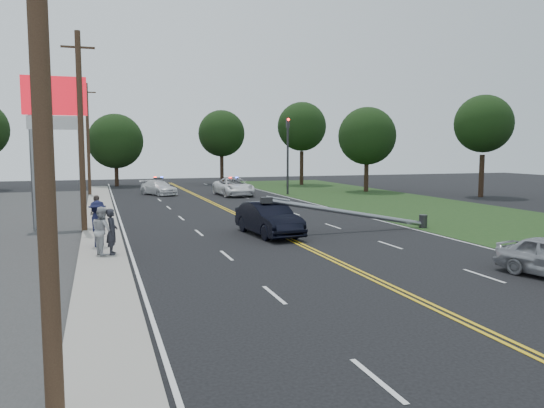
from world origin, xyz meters
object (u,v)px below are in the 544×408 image
object	(u,v)px
pylon_sign	(55,115)
utility_pole_far	(88,139)
bystander_b	(102,231)
utility_pole_near	(41,90)
bystander_d	(96,213)
fallen_streetlight	(358,214)
utility_pole_mid	(81,132)
bystander_c	(98,224)
crashed_sedan	(269,219)
bystander_a	(112,232)
emergency_b	(159,188)
traffic_signal	(288,149)
emergency_a	(233,187)

from	to	relation	value
pylon_sign	utility_pole_far	size ratio (longest dim) A/B	0.80
pylon_sign	bystander_b	size ratio (longest dim) A/B	4.24
utility_pole_near	bystander_d	world-z (taller)	utility_pole_near
fallen_streetlight	bystander_b	distance (m)	12.87
utility_pole_mid	bystander_c	world-z (taller)	utility_pole_mid
utility_pole_mid	bystander_c	xyz separation A→B (m)	(0.66, -4.96, -3.99)
fallen_streetlight	crashed_sedan	distance (m)	4.76
utility_pole_near	bystander_b	xyz separation A→B (m)	(0.83, 13.17, -4.02)
bystander_c	pylon_sign	bearing A→B (deg)	17.91
crashed_sedan	bystander_d	distance (m)	8.66
utility_pole_far	bystander_a	size ratio (longest dim) A/B	5.54
utility_pole_far	bystander_b	size ratio (longest dim) A/B	5.30
emergency_b	bystander_c	distance (m)	26.50
pylon_sign	bystander_a	distance (m)	10.49
fallen_streetlight	utility_pole_near	distance (m)	21.27
emergency_b	bystander_d	bearing A→B (deg)	-127.26
pylon_sign	bystander_a	world-z (taller)	pylon_sign
bystander_c	utility_pole_far	bearing A→B (deg)	3.58
traffic_signal	bystander_a	distance (m)	29.94
fallen_streetlight	utility_pole_far	bearing A→B (deg)	117.24
pylon_sign	traffic_signal	xyz separation A→B (m)	(18.80, 16.00, -1.79)
bystander_a	bystander_c	bearing A→B (deg)	20.46
fallen_streetlight	utility_pole_mid	bearing A→B (deg)	163.36
bystander_c	crashed_sedan	bearing A→B (deg)	-79.35
emergency_b	bystander_a	size ratio (longest dim) A/B	2.51
utility_pole_far	bystander_b	distance (m)	29.12
pylon_sign	fallen_streetlight	world-z (taller)	pylon_sign
traffic_signal	utility_pole_far	distance (m)	17.97
pylon_sign	crashed_sedan	distance (m)	12.60
traffic_signal	utility_pole_near	distance (m)	41.84
emergency_b	bystander_d	distance (m)	22.21
utility_pole_mid	bystander_d	world-z (taller)	utility_pole_mid
emergency_b	bystander_d	world-z (taller)	bystander_d
pylon_sign	crashed_sedan	xyz separation A→B (m)	(9.93, -5.77, -5.18)
crashed_sedan	emergency_a	xyz separation A→B (m)	(3.74, 22.01, -0.02)
fallen_streetlight	utility_pole_far	world-z (taller)	utility_pole_far
traffic_signal	bystander_b	size ratio (longest dim) A/B	3.74
crashed_sedan	emergency_a	size ratio (longest dim) A/B	0.87
bystander_b	bystander_d	world-z (taller)	bystander_b
utility_pole_far	crashed_sedan	distance (m)	27.51
crashed_sedan	bystander_b	distance (m)	8.38
utility_pole_near	bystander_c	world-z (taller)	utility_pole_near
traffic_signal	emergency_b	distance (m)	12.41
utility_pole_mid	bystander_d	distance (m)	4.14
emergency_b	bystander_a	xyz separation A→B (m)	(-4.82, -27.90, 0.37)
emergency_a	bystander_a	xyz separation A→B (m)	(-11.19, -25.14, 0.23)
emergency_b	fallen_streetlight	bearing A→B (deg)	-96.73
utility_pole_near	emergency_b	distance (m)	41.67
emergency_a	bystander_b	size ratio (longest dim) A/B	3.03
utility_pole_mid	bystander_c	bearing A→B (deg)	-82.43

